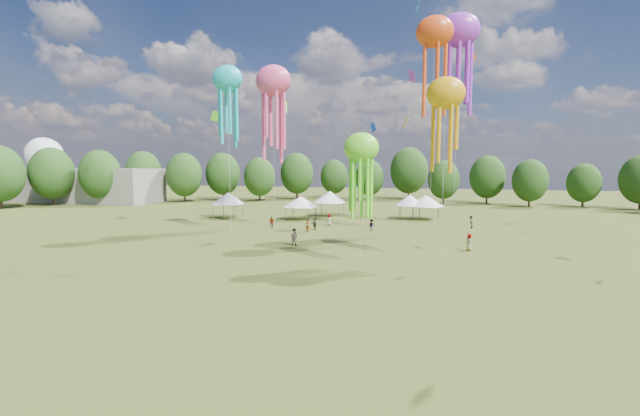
# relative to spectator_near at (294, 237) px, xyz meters

# --- Properties ---
(ground) EXTENTS (300.00, 300.00, 0.00)m
(ground) POSITION_rel_spectator_near_xyz_m (4.78, -31.61, -0.95)
(ground) COLOR #384416
(ground) RESTS_ON ground
(spectator_near) EXTENTS (1.08, 0.94, 1.91)m
(spectator_near) POSITION_rel_spectator_near_xyz_m (0.00, 0.00, 0.00)
(spectator_near) COLOR gray
(spectator_near) RESTS_ON ground
(spectators_far) EXTENTS (28.25, 17.39, 1.77)m
(spectators_far) POSITION_rel_spectator_near_xyz_m (6.72, 11.71, -0.13)
(spectators_far) COLOR gray
(spectators_far) RESTS_ON ground
(festival_tents) EXTENTS (37.85, 12.06, 4.37)m
(festival_tents) POSITION_rel_spectator_near_xyz_m (-0.56, 24.72, 2.19)
(festival_tents) COLOR #47474C
(festival_tents) RESTS_ON ground
(show_kites) EXTENTS (32.99, 26.90, 28.84)m
(show_kites) POSITION_rel_spectator_near_xyz_m (6.75, 9.79, 18.68)
(show_kites) COLOR #17B8CA
(show_kites) RESTS_ON ground
(treeline) EXTENTS (201.57, 95.24, 13.43)m
(treeline) POSITION_rel_spectator_near_xyz_m (0.92, 30.91, 5.59)
(treeline) COLOR #38281C
(treeline) RESTS_ON ground
(hangar) EXTENTS (40.00, 12.00, 8.00)m
(hangar) POSITION_rel_spectator_near_xyz_m (-67.22, 40.39, 3.05)
(hangar) COLOR gray
(hangar) RESTS_ON ground
(radome) EXTENTS (9.00, 9.00, 16.00)m
(radome) POSITION_rel_spectator_near_xyz_m (-83.22, 46.39, 9.03)
(radome) COLOR white
(radome) RESTS_ON ground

